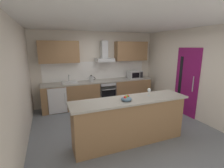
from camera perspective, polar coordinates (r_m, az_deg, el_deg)
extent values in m
cube|color=slate|center=(4.60, 2.30, -13.99)|extent=(5.45, 4.94, 0.02)
cube|color=white|center=(4.14, 2.65, 20.37)|extent=(5.45, 4.94, 0.02)
cube|color=silver|center=(6.06, -5.45, 5.56)|extent=(5.45, 0.12, 2.60)
cube|color=silver|center=(3.87, -30.13, -0.39)|extent=(0.12, 4.94, 2.60)
cube|color=silver|center=(5.51, 24.74, 3.68)|extent=(0.12, 4.94, 2.60)
cube|color=white|center=(6.01, -5.24, 4.81)|extent=(3.78, 0.02, 0.66)
cube|color=olive|center=(5.89, -4.22, -3.31)|extent=(3.91, 0.60, 0.86)
cube|color=#9E998E|center=(5.78, -4.29, 0.98)|extent=(3.91, 0.60, 0.04)
cube|color=olive|center=(3.65, 6.29, -13.02)|extent=(2.46, 0.52, 0.96)
cube|color=#9E998E|center=(3.46, 6.49, -5.54)|extent=(2.56, 0.64, 0.04)
cube|color=olive|center=(5.56, -18.12, 10.63)|extent=(1.25, 0.32, 0.70)
cube|color=olive|center=(6.30, 6.73, 11.37)|extent=(1.25, 0.32, 0.70)
cube|color=#7A1456|center=(5.43, 24.72, 0.60)|extent=(0.04, 0.85, 2.05)
cube|color=black|center=(5.56, 22.89, 2.11)|extent=(0.01, 0.11, 1.31)
cylinder|color=#B7BABC|center=(5.22, 26.55, -0.04)|extent=(0.03, 0.03, 0.45)
cube|color=slate|center=(5.93, -2.14, -2.87)|extent=(0.60, 0.56, 0.80)
cube|color=black|center=(5.68, -1.15, -4.24)|extent=(0.50, 0.02, 0.48)
cube|color=#B7BABC|center=(5.57, -1.16, -0.27)|extent=(0.54, 0.02, 0.09)
cylinder|color=#B7BABC|center=(5.58, -1.04, -1.98)|extent=(0.49, 0.02, 0.02)
cube|color=white|center=(5.63, -18.71, -4.81)|extent=(0.58, 0.56, 0.85)
cube|color=silver|center=(5.35, -18.52, -5.71)|extent=(0.55, 0.02, 0.80)
cylinder|color=#B7BABC|center=(5.33, -16.17, -5.13)|extent=(0.02, 0.02, 0.38)
cube|color=#B7BABC|center=(6.24, 7.98, 3.38)|extent=(0.50, 0.36, 0.30)
cube|color=black|center=(6.05, 8.38, 3.07)|extent=(0.30, 0.02, 0.19)
cube|color=black|center=(6.17, 10.31, 3.19)|extent=(0.10, 0.01, 0.21)
cube|color=silver|center=(5.53, -14.69, 0.50)|extent=(0.50, 0.40, 0.04)
cylinder|color=#B7BABC|center=(5.64, -14.91, 1.83)|extent=(0.03, 0.03, 0.26)
cylinder|color=#B7BABC|center=(5.54, -14.88, 2.90)|extent=(0.03, 0.16, 0.03)
cylinder|color=#B7BABC|center=(5.61, -7.30, 1.80)|extent=(0.15, 0.15, 0.20)
sphere|color=black|center=(5.59, -7.33, 2.93)|extent=(0.06, 0.06, 0.06)
cone|color=#B7BABC|center=(5.58, -8.30, 2.12)|extent=(0.09, 0.04, 0.07)
torus|color=black|center=(5.63, -6.41, 1.97)|extent=(0.11, 0.02, 0.11)
cube|color=#B7BABC|center=(5.81, -2.57, 8.45)|extent=(0.62, 0.45, 0.12)
cube|color=#B7BABC|center=(5.84, -2.78, 12.01)|extent=(0.22, 0.22, 0.60)
cylinder|color=silver|center=(3.74, 12.81, -4.02)|extent=(0.07, 0.07, 0.01)
cylinder|color=silver|center=(3.72, 12.85, -3.32)|extent=(0.01, 0.01, 0.09)
ellipsoid|color=silver|center=(3.70, 12.91, -2.14)|extent=(0.08, 0.08, 0.10)
ellipsoid|color=slate|center=(3.33, 5.07, -5.29)|extent=(0.22, 0.22, 0.09)
sphere|color=red|center=(3.28, 4.62, -4.72)|extent=(0.06, 0.06, 0.06)
sphere|color=red|center=(3.36, 5.55, -4.31)|extent=(0.06, 0.06, 0.06)
sphere|color=#66B233|center=(3.31, 5.09, -4.51)|extent=(0.07, 0.07, 0.07)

